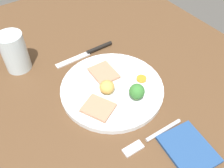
% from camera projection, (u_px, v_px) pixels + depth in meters
% --- Properties ---
extents(dining_table, '(1.20, 0.84, 0.04)m').
position_uv_depth(dining_table, '(121.00, 96.00, 0.65)').
color(dining_table, brown).
rests_on(dining_table, ground).
extents(dinner_plate, '(0.26, 0.26, 0.01)m').
position_uv_depth(dinner_plate, '(112.00, 89.00, 0.63)').
color(dinner_plate, white).
rests_on(dinner_plate, dining_table).
extents(meat_slice_main, '(0.07, 0.06, 0.01)m').
position_uv_depth(meat_slice_main, '(104.00, 73.00, 0.65)').
color(meat_slice_main, tan).
rests_on(meat_slice_main, dinner_plate).
extents(meat_slice_under, '(0.09, 0.08, 0.01)m').
position_uv_depth(meat_slice_under, '(98.00, 108.00, 0.57)').
color(meat_slice_under, tan).
rests_on(meat_slice_under, dinner_plate).
extents(roast_potato_left, '(0.05, 0.05, 0.03)m').
position_uv_depth(roast_potato_left, '(107.00, 87.00, 0.60)').
color(roast_potato_left, tan).
rests_on(roast_potato_left, dinner_plate).
extents(carrot_coin_front, '(0.03, 0.03, 0.01)m').
position_uv_depth(carrot_coin_front, '(141.00, 79.00, 0.64)').
color(carrot_coin_front, orange).
rests_on(carrot_coin_front, dinner_plate).
extents(broccoli_floret, '(0.04, 0.04, 0.04)m').
position_uv_depth(broccoli_floret, '(137.00, 92.00, 0.58)').
color(broccoli_floret, '#8CB766').
rests_on(broccoli_floret, dinner_plate).
extents(fork, '(0.02, 0.15, 0.01)m').
position_uv_depth(fork, '(151.00, 138.00, 0.53)').
color(fork, silver).
rests_on(fork, dining_table).
extents(knife, '(0.02, 0.19, 0.01)m').
position_uv_depth(knife, '(90.00, 52.00, 0.73)').
color(knife, black).
rests_on(knife, dining_table).
extents(water_glass, '(0.07, 0.07, 0.11)m').
position_uv_depth(water_glass, '(14.00, 52.00, 0.65)').
color(water_glass, silver).
rests_on(water_glass, dining_table).
extents(folded_napkin, '(0.12, 0.10, 0.01)m').
position_uv_depth(folded_napkin, '(188.00, 149.00, 0.52)').
color(folded_napkin, navy).
rests_on(folded_napkin, dining_table).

